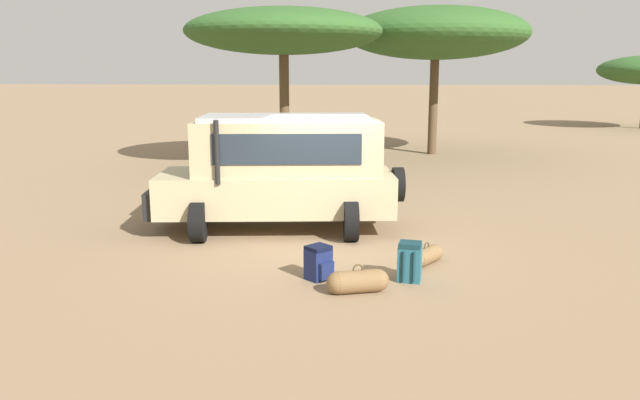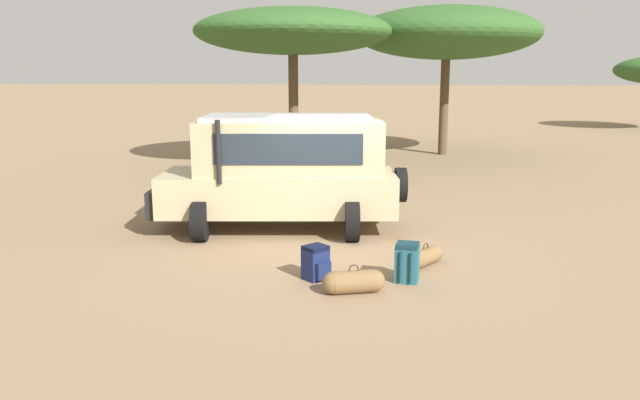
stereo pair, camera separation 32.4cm
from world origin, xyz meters
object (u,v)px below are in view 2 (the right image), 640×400
object	(u,v)px
safari_vehicle	(284,170)
duffel_bag_soft_canvas	(425,257)
duffel_bag_low_black_case	(354,282)
backpack_cluster_center	(316,263)
acacia_tree_left_mid	(447,33)
backpack_beside_front_wheel	(407,263)
acacia_tree_far_left	(293,32)

from	to	relation	value
safari_vehicle	duffel_bag_soft_canvas	xyz separation A→B (m)	(2.88, -2.27, -1.14)
duffel_bag_low_black_case	backpack_cluster_center	bearing A→B (deg)	138.12
safari_vehicle	acacia_tree_left_mid	world-z (taller)	acacia_tree_left_mid
duffel_bag_low_black_case	safari_vehicle	bearing A→B (deg)	114.11
backpack_beside_front_wheel	duffel_bag_soft_canvas	distance (m)	0.98
backpack_beside_front_wheel	duffel_bag_low_black_case	world-z (taller)	backpack_beside_front_wheel
backpack_beside_front_wheel	acacia_tree_left_mid	world-z (taller)	acacia_tree_left_mid
duffel_bag_low_black_case	duffel_bag_soft_canvas	size ratio (longest dim) A/B	1.22
backpack_beside_front_wheel	duffel_bag_low_black_case	size ratio (longest dim) A/B	0.67
duffel_bag_soft_canvas	acacia_tree_far_left	world-z (taller)	acacia_tree_far_left
safari_vehicle	backpack_cluster_center	bearing A→B (deg)	-71.86
backpack_cluster_center	duffel_bag_low_black_case	world-z (taller)	backpack_cluster_center
duffel_bag_low_black_case	acacia_tree_left_mid	size ratio (longest dim) A/B	0.13
acacia_tree_left_mid	duffel_bag_low_black_case	bearing A→B (deg)	-99.14
backpack_beside_front_wheel	backpack_cluster_center	distance (m)	1.47
backpack_beside_front_wheel	acacia_tree_left_mid	bearing A→B (deg)	83.36
backpack_cluster_center	duffel_bag_low_black_case	distance (m)	0.87
safari_vehicle	backpack_beside_front_wheel	world-z (taller)	safari_vehicle
duffel_bag_soft_canvas	backpack_cluster_center	bearing A→B (deg)	-152.30
backpack_beside_front_wheel	acacia_tree_far_left	size ratio (longest dim) A/B	0.09
acacia_tree_far_left	acacia_tree_left_mid	size ratio (longest dim) A/B	0.94
safari_vehicle	backpack_beside_front_wheel	distance (m)	4.17
safari_vehicle	acacia_tree_far_left	distance (m)	10.13
backpack_cluster_center	duffel_bag_soft_canvas	bearing A→B (deg)	27.70
acacia_tree_far_left	acacia_tree_left_mid	bearing A→B (deg)	32.40
acacia_tree_far_left	acacia_tree_left_mid	xyz separation A→B (m)	(5.63, 3.57, 0.13)
backpack_cluster_center	acacia_tree_left_mid	world-z (taller)	acacia_tree_left_mid
duffel_bag_low_black_case	acacia_tree_left_mid	distance (m)	17.68
duffel_bag_soft_canvas	acacia_tree_left_mid	size ratio (longest dim) A/B	0.11
safari_vehicle	backpack_beside_front_wheel	xyz separation A→B (m)	(2.53, -3.17, -0.98)
backpack_cluster_center	duffel_bag_low_black_case	bearing A→B (deg)	-41.88
acacia_tree_left_mid	safari_vehicle	bearing A→B (deg)	-108.71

